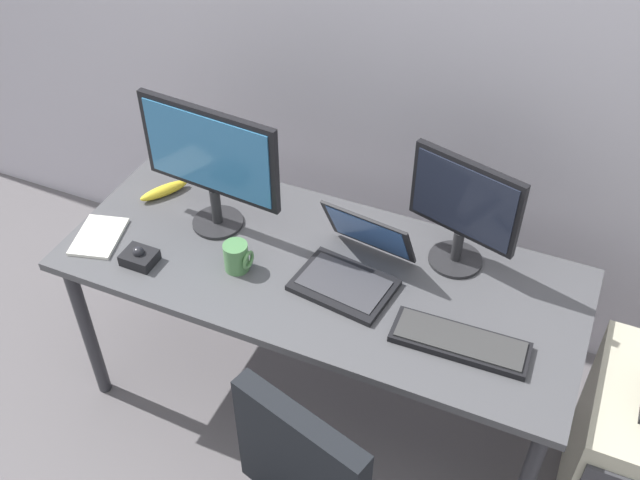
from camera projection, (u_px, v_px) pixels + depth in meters
The scene contains 10 objects.
ground_plane at pixel (320, 397), 2.93m from camera, with size 8.00×8.00×0.00m, color slate.
desk at pixel (320, 282), 2.50m from camera, with size 1.74×0.73×0.72m.
monitor_main at pixel (210, 159), 2.43m from camera, with size 0.52×0.18×0.47m.
monitor_side at pixel (463, 208), 2.32m from camera, with size 0.37×0.18×0.41m.
keyboard at pixel (460, 342), 2.19m from camera, with size 0.41×0.15×0.03m.
laptop at pixel (353, 265), 2.38m from camera, with size 0.35×0.36×0.22m.
trackball_mouse at pixel (139, 257), 2.45m from camera, with size 0.11×0.09×0.07m.
coffee_mug at pixel (237, 257), 2.41m from camera, with size 0.09×0.08×0.10m.
paper_notepad at pixel (99, 237), 2.55m from camera, with size 0.15×0.21×0.01m, color white.
banana at pixel (164, 191), 2.72m from camera, with size 0.19×0.04×0.04m, color yellow.
Camera 1 is at (0.71, -1.62, 2.42)m, focal length 41.43 mm.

